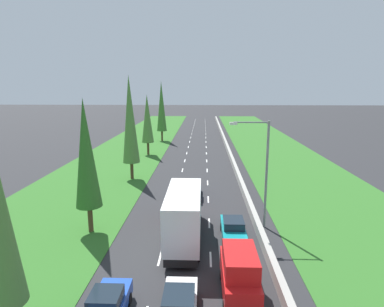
% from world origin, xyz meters
% --- Properties ---
extents(ground_plane, '(300.00, 300.00, 0.00)m').
position_xyz_m(ground_plane, '(0.00, 60.00, 0.00)').
color(ground_plane, '#28282B').
rests_on(ground_plane, ground).
extents(grass_verge_left, '(14.00, 140.00, 0.04)m').
position_xyz_m(grass_verge_left, '(-12.65, 60.00, 0.02)').
color(grass_verge_left, '#2D6623').
rests_on(grass_verge_left, ground).
extents(grass_verge_right, '(14.00, 140.00, 0.04)m').
position_xyz_m(grass_verge_right, '(14.35, 60.00, 0.02)').
color(grass_verge_right, '#2D6623').
rests_on(grass_verge_right, ground).
extents(median_barrier, '(0.44, 120.00, 0.85)m').
position_xyz_m(median_barrier, '(5.70, 60.00, 0.42)').
color(median_barrier, '#9E9B93').
rests_on(median_barrier, ground).
extents(lane_markings, '(3.64, 116.00, 0.01)m').
position_xyz_m(lane_markings, '(0.00, 60.00, 0.01)').
color(lane_markings, white).
rests_on(lane_markings, ground).
extents(blue_hatchback_left_lane, '(1.74, 3.90, 1.72)m').
position_xyz_m(blue_hatchback_left_lane, '(-3.56, 14.88, 0.84)').
color(blue_hatchback_left_lane, '#1E47B7').
rests_on(blue_hatchback_left_lane, ground).
extents(white_sedan_centre_lane, '(1.82, 4.50, 1.64)m').
position_xyz_m(white_sedan_centre_lane, '(0.04, 14.93, 0.81)').
color(white_sedan_centre_lane, white).
rests_on(white_sedan_centre_lane, ground).
extents(red_van_right_lane, '(1.96, 4.90, 2.82)m').
position_xyz_m(red_van_right_lane, '(3.26, 17.10, 1.40)').
color(red_van_right_lane, red).
rests_on(red_van_right_lane, ground).
extents(white_box_truck_centre_lane, '(2.46, 9.40, 4.18)m').
position_xyz_m(white_box_truck_centre_lane, '(-0.21, 23.78, 2.18)').
color(white_box_truck_centre_lane, black).
rests_on(white_box_truck_centre_lane, ground).
extents(blue_sedan_centre_lane, '(1.82, 4.50, 1.64)m').
position_xyz_m(blue_sedan_centre_lane, '(-0.03, 33.88, 0.81)').
color(blue_sedan_centre_lane, '#1E47B7').
rests_on(blue_sedan_centre_lane, ground).
extents(teal_sedan_right_lane, '(1.82, 4.50, 1.64)m').
position_xyz_m(teal_sedan_right_lane, '(3.55, 24.16, 0.81)').
color(teal_sedan_right_lane, teal).
rests_on(teal_sedan_right_lane, ground).
extents(poplar_tree_second, '(2.07, 2.07, 10.84)m').
position_xyz_m(poplar_tree_second, '(-7.94, 25.02, 6.47)').
color(poplar_tree_second, '#4C3823').
rests_on(poplar_tree_second, ground).
extents(poplar_tree_third, '(2.13, 2.13, 13.08)m').
position_xyz_m(poplar_tree_third, '(-7.91, 40.43, 7.59)').
color(poplar_tree_third, '#4C3823').
rests_on(poplar_tree_third, ground).
extents(poplar_tree_fourth, '(2.06, 2.06, 10.37)m').
position_xyz_m(poplar_tree_fourth, '(-8.38, 55.49, 6.23)').
color(poplar_tree_fourth, '#4C3823').
rests_on(poplar_tree_fourth, ground).
extents(poplar_tree_fifth, '(2.12, 2.12, 12.80)m').
position_xyz_m(poplar_tree_fifth, '(-7.81, 70.15, 7.45)').
color(poplar_tree_fifth, '#4C3823').
rests_on(poplar_tree_fifth, ground).
extents(street_light_mast, '(3.20, 0.28, 9.00)m').
position_xyz_m(street_light_mast, '(6.02, 26.41, 5.23)').
color(street_light_mast, gray).
rests_on(street_light_mast, ground).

